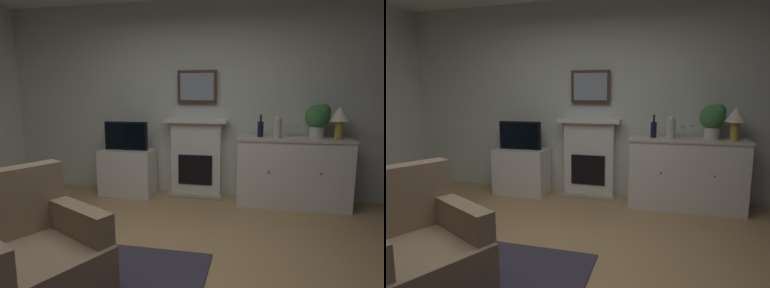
# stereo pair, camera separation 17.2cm
# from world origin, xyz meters

# --- Properties ---
(ground_plane) EXTENTS (5.90, 4.70, 0.10)m
(ground_plane) POSITION_xyz_m (0.00, 0.00, -0.05)
(ground_plane) COLOR tan
(ground_plane) RESTS_ON ground
(wall_rear) EXTENTS (5.90, 0.06, 2.72)m
(wall_rear) POSITION_xyz_m (0.00, 2.32, 1.36)
(wall_rear) COLOR silver
(wall_rear) RESTS_ON ground_plane
(fireplace_unit) EXTENTS (0.87, 0.30, 1.10)m
(fireplace_unit) POSITION_xyz_m (-0.01, 2.19, 0.55)
(fireplace_unit) COLOR white
(fireplace_unit) RESTS_ON ground_plane
(framed_picture) EXTENTS (0.55, 0.04, 0.45)m
(framed_picture) POSITION_xyz_m (-0.01, 2.24, 1.54)
(framed_picture) COLOR #473323
(sideboard_cabinet) EXTENTS (1.42, 0.49, 0.89)m
(sideboard_cabinet) POSITION_xyz_m (1.28, 2.02, 0.45)
(sideboard_cabinet) COLOR white
(sideboard_cabinet) RESTS_ON ground_plane
(table_lamp) EXTENTS (0.26, 0.26, 0.40)m
(table_lamp) POSITION_xyz_m (1.81, 2.02, 1.17)
(table_lamp) COLOR #B79338
(table_lamp) RESTS_ON sideboard_cabinet
(wine_bottle) EXTENTS (0.08, 0.08, 0.29)m
(wine_bottle) POSITION_xyz_m (0.86, 2.03, 1.00)
(wine_bottle) COLOR black
(wine_bottle) RESTS_ON sideboard_cabinet
(wine_glass_left) EXTENTS (0.07, 0.07, 0.16)m
(wine_glass_left) POSITION_xyz_m (1.21, 2.01, 1.01)
(wine_glass_left) COLOR silver
(wine_glass_left) RESTS_ON sideboard_cabinet
(wine_glass_center) EXTENTS (0.07, 0.07, 0.16)m
(wine_glass_center) POSITION_xyz_m (1.32, 2.03, 1.01)
(wine_glass_center) COLOR silver
(wine_glass_center) RESTS_ON sideboard_cabinet
(vase_decorative) EXTENTS (0.11, 0.11, 0.28)m
(vase_decorative) POSITION_xyz_m (1.07, 1.97, 1.03)
(vase_decorative) COLOR beige
(vase_decorative) RESTS_ON sideboard_cabinet
(tv_cabinet) EXTENTS (0.75, 0.42, 0.66)m
(tv_cabinet) POSITION_xyz_m (-0.99, 2.03, 0.33)
(tv_cabinet) COLOR white
(tv_cabinet) RESTS_ON ground_plane
(tv_set) EXTENTS (0.62, 0.07, 0.40)m
(tv_set) POSITION_xyz_m (-0.99, 2.01, 0.86)
(tv_set) COLOR black
(tv_set) RESTS_ON tv_cabinet
(potted_plant_small) EXTENTS (0.30, 0.30, 0.43)m
(potted_plant_small) POSITION_xyz_m (1.57, 2.06, 1.15)
(potted_plant_small) COLOR beige
(potted_plant_small) RESTS_ON sideboard_cabinet
(armchair) EXTENTS (1.07, 1.04, 0.92)m
(armchair) POSITION_xyz_m (-0.67, -0.40, 0.38)
(armchair) COLOR #8C7259
(armchair) RESTS_ON ground_plane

